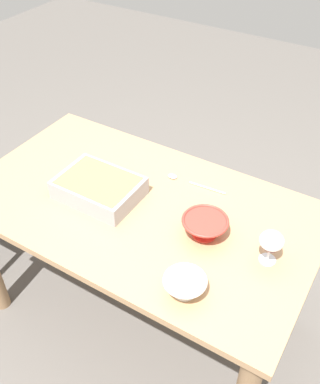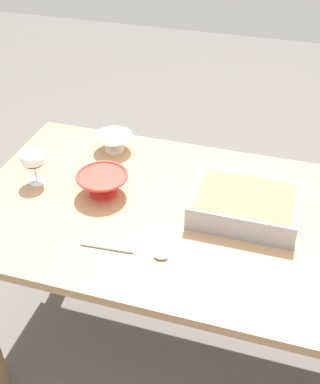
{
  "view_description": "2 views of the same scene",
  "coord_description": "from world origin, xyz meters",
  "px_view_note": "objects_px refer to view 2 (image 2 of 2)",
  "views": [
    {
      "loc": [
        0.79,
        -1.13,
        2.01
      ],
      "look_at": [
        0.07,
        0.05,
        0.83
      ],
      "focal_mm": 41.09,
      "sensor_mm": 36.0,
      "label": 1
    },
    {
      "loc": [
        -0.27,
        1.22,
        1.8
      ],
      "look_at": [
        0.11,
        -0.04,
        0.8
      ],
      "focal_mm": 44.91,
      "sensor_mm": 36.0,
      "label": 2
    }
  ],
  "objects_px": {
    "wine_glass": "(33,160)",
    "casserole_dish": "(245,204)",
    "dining_table": "(188,243)",
    "serving_spoon": "(140,253)",
    "mixing_bowl": "(114,141)",
    "small_bowl": "(103,183)"
  },
  "relations": [
    {
      "from": "wine_glass",
      "to": "casserole_dish",
      "type": "distance_m",
      "value": 0.75
    },
    {
      "from": "wine_glass",
      "to": "casserole_dish",
      "type": "xyz_separation_m",
      "value": [
        -0.75,
        -0.03,
        -0.05
      ]
    },
    {
      "from": "serving_spoon",
      "to": "small_bowl",
      "type": "bearing_deg",
      "value": -48.34
    },
    {
      "from": "casserole_dish",
      "to": "mixing_bowl",
      "type": "height_order",
      "value": "casserole_dish"
    },
    {
      "from": "casserole_dish",
      "to": "mixing_bowl",
      "type": "xyz_separation_m",
      "value": [
        0.56,
        -0.26,
        -0.01
      ]
    },
    {
      "from": "wine_glass",
      "to": "mixing_bowl",
      "type": "bearing_deg",
      "value": -123.83
    },
    {
      "from": "wine_glass",
      "to": "casserole_dish",
      "type": "relative_size",
      "value": 0.4
    },
    {
      "from": "mixing_bowl",
      "to": "small_bowl",
      "type": "relative_size",
      "value": 0.83
    },
    {
      "from": "mixing_bowl",
      "to": "serving_spoon",
      "type": "bearing_deg",
      "value": 118.62
    },
    {
      "from": "dining_table",
      "to": "casserole_dish",
      "type": "xyz_separation_m",
      "value": [
        -0.18,
        -0.04,
        0.19
      ]
    },
    {
      "from": "casserole_dish",
      "to": "mixing_bowl",
      "type": "distance_m",
      "value": 0.62
    },
    {
      "from": "dining_table",
      "to": "mixing_bowl",
      "type": "xyz_separation_m",
      "value": [
        0.38,
        -0.3,
        0.18
      ]
    },
    {
      "from": "casserole_dish",
      "to": "serving_spoon",
      "type": "height_order",
      "value": "casserole_dish"
    },
    {
      "from": "wine_glass",
      "to": "small_bowl",
      "type": "relative_size",
      "value": 0.76
    },
    {
      "from": "casserole_dish",
      "to": "serving_spoon",
      "type": "xyz_separation_m",
      "value": [
        0.27,
        0.28,
        -0.04
      ]
    },
    {
      "from": "small_bowl",
      "to": "serving_spoon",
      "type": "bearing_deg",
      "value": 131.66
    },
    {
      "from": "dining_table",
      "to": "serving_spoon",
      "type": "xyz_separation_m",
      "value": [
        0.09,
        0.24,
        0.15
      ]
    },
    {
      "from": "wine_glass",
      "to": "mixing_bowl",
      "type": "distance_m",
      "value": 0.35
    },
    {
      "from": "casserole_dish",
      "to": "serving_spoon",
      "type": "distance_m",
      "value": 0.39
    },
    {
      "from": "wine_glass",
      "to": "serving_spoon",
      "type": "height_order",
      "value": "wine_glass"
    },
    {
      "from": "small_bowl",
      "to": "casserole_dish",
      "type": "bearing_deg",
      "value": -177.11
    },
    {
      "from": "mixing_bowl",
      "to": "serving_spoon",
      "type": "distance_m",
      "value": 0.61
    }
  ]
}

